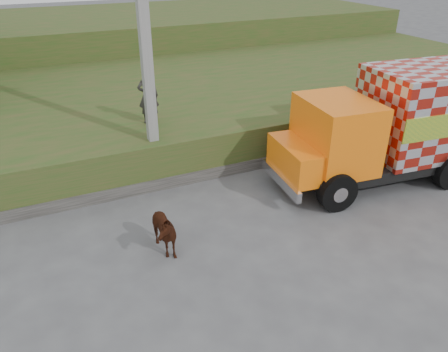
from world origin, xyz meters
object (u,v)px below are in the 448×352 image
cow (160,231)px  pedestrian (148,96)px  utility_pole (146,57)px  cargo_truck (410,123)px

cow → pedestrian: pedestrian is taller
utility_pole → cargo_truck: utility_pole is taller
utility_pole → cargo_truck: size_ratio=0.97×
cow → pedestrian: size_ratio=0.77×
cargo_truck → pedestrian: size_ratio=4.42×
cargo_truck → pedestrian: bearing=154.4°
utility_pole → pedestrian: bearing=77.0°
utility_pole → cargo_truck: bearing=-21.3°
utility_pole → cow: bearing=-105.0°
cow → utility_pole: bearing=67.6°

